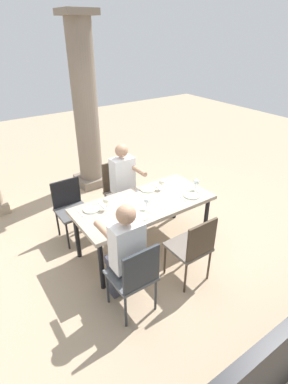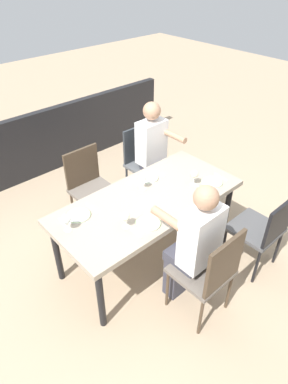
% 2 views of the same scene
% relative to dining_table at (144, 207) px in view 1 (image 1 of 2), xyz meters
% --- Properties ---
extents(ground_plane, '(16.00, 16.00, 0.00)m').
position_rel_dining_table_xyz_m(ground_plane, '(0.00, 0.00, -0.68)').
color(ground_plane, tan).
extents(dining_table, '(1.84, 0.85, 0.74)m').
position_rel_dining_table_xyz_m(dining_table, '(0.00, 0.00, 0.00)').
color(dining_table, tan).
rests_on(dining_table, ground).
extents(chair_west_north, '(0.44, 0.44, 0.87)m').
position_rel_dining_table_xyz_m(chair_west_north, '(-0.70, 0.84, -0.17)').
color(chair_west_north, '#4F4F50').
rests_on(chair_west_north, ground).
extents(chair_west_south, '(0.44, 0.44, 0.92)m').
position_rel_dining_table_xyz_m(chair_west_south, '(-0.70, -0.84, -0.15)').
color(chair_west_south, '#5B5E61').
rests_on(chair_west_south, ground).
extents(chair_mid_north, '(0.44, 0.44, 0.95)m').
position_rel_dining_table_xyz_m(chair_mid_north, '(0.11, 0.85, -0.13)').
color(chair_mid_north, '#6A6158').
rests_on(chair_mid_north, ground).
extents(chair_mid_south, '(0.44, 0.44, 0.91)m').
position_rel_dining_table_xyz_m(chair_mid_south, '(0.11, -0.84, -0.15)').
color(chair_mid_south, '#6A6158').
rests_on(chair_mid_south, ground).
extents(diner_woman_green, '(0.35, 0.49, 1.30)m').
position_rel_dining_table_xyz_m(diner_woman_green, '(-0.71, -0.64, 0.02)').
color(diner_woman_green, '#3F3F4C').
rests_on(diner_woman_green, ground).
extents(diner_man_white, '(0.35, 0.49, 1.31)m').
position_rel_dining_table_xyz_m(diner_man_white, '(0.11, 0.65, 0.02)').
color(diner_man_white, '#3F3F4C').
rests_on(diner_man_white, ground).
extents(stone_column_centre, '(0.57, 0.57, 3.01)m').
position_rel_dining_table_xyz_m(stone_column_centre, '(0.28, 2.23, 0.81)').
color(stone_column_centre, gray).
rests_on(stone_column_centre, ground).
extents(plate_0, '(0.22, 0.22, 0.02)m').
position_rel_dining_table_xyz_m(plate_0, '(-0.65, 0.23, 0.08)').
color(plate_0, white).
rests_on(plate_0, dining_table).
extents(wine_glass_0, '(0.08, 0.08, 0.17)m').
position_rel_dining_table_xyz_m(wine_glass_0, '(-0.49, 0.13, 0.19)').
color(wine_glass_0, white).
rests_on(wine_glass_0, dining_table).
extents(fork_0, '(0.03, 0.17, 0.01)m').
position_rel_dining_table_xyz_m(fork_0, '(-0.80, 0.23, 0.07)').
color(fork_0, silver).
rests_on(fork_0, dining_table).
extents(spoon_0, '(0.02, 0.17, 0.01)m').
position_rel_dining_table_xyz_m(spoon_0, '(-0.50, 0.23, 0.07)').
color(spoon_0, silver).
rests_on(spoon_0, dining_table).
extents(plate_1, '(0.21, 0.21, 0.02)m').
position_rel_dining_table_xyz_m(plate_1, '(-0.23, -0.25, 0.08)').
color(plate_1, white).
rests_on(plate_1, dining_table).
extents(wine_glass_1, '(0.07, 0.07, 0.16)m').
position_rel_dining_table_xyz_m(wine_glass_1, '(-0.07, -0.15, 0.18)').
color(wine_glass_1, white).
rests_on(wine_glass_1, dining_table).
extents(fork_1, '(0.02, 0.17, 0.01)m').
position_rel_dining_table_xyz_m(fork_1, '(-0.38, -0.25, 0.07)').
color(fork_1, silver).
rests_on(fork_1, dining_table).
extents(spoon_1, '(0.03, 0.17, 0.01)m').
position_rel_dining_table_xyz_m(spoon_1, '(-0.08, -0.25, 0.07)').
color(spoon_1, silver).
rests_on(spoon_1, dining_table).
extents(plate_2, '(0.22, 0.22, 0.02)m').
position_rel_dining_table_xyz_m(plate_2, '(0.24, 0.26, 0.08)').
color(plate_2, white).
rests_on(plate_2, dining_table).
extents(wine_glass_2, '(0.08, 0.08, 0.15)m').
position_rel_dining_table_xyz_m(wine_glass_2, '(0.40, 0.16, 0.18)').
color(wine_glass_2, white).
rests_on(wine_glass_2, dining_table).
extents(fork_2, '(0.03, 0.17, 0.01)m').
position_rel_dining_table_xyz_m(fork_2, '(0.09, 0.26, 0.07)').
color(fork_2, silver).
rests_on(fork_2, dining_table).
extents(spoon_2, '(0.03, 0.17, 0.01)m').
position_rel_dining_table_xyz_m(spoon_2, '(0.39, 0.26, 0.07)').
color(spoon_2, silver).
rests_on(spoon_2, dining_table).
extents(plate_3, '(0.22, 0.22, 0.02)m').
position_rel_dining_table_xyz_m(plate_3, '(0.63, -0.23, 0.08)').
color(plate_3, white).
rests_on(plate_3, dining_table).
extents(wine_glass_3, '(0.08, 0.08, 0.17)m').
position_rel_dining_table_xyz_m(wine_glass_3, '(0.79, -0.13, 0.19)').
color(wine_glass_3, white).
rests_on(wine_glass_3, dining_table).
extents(fork_3, '(0.03, 0.17, 0.01)m').
position_rel_dining_table_xyz_m(fork_3, '(0.48, -0.23, 0.07)').
color(fork_3, silver).
rests_on(fork_3, dining_table).
extents(spoon_3, '(0.04, 0.17, 0.01)m').
position_rel_dining_table_xyz_m(spoon_3, '(0.78, -0.23, 0.07)').
color(spoon_3, silver).
rests_on(spoon_3, dining_table).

